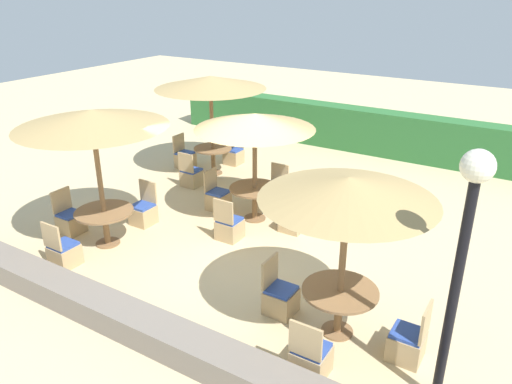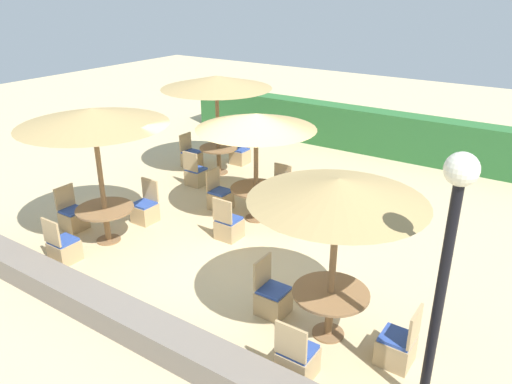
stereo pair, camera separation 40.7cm
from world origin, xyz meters
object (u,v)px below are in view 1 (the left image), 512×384
Objects in this scene: round_table_center at (255,194)px; patio_chair_front_left_south at (64,253)px; patio_chair_back_left_south at (191,176)px; round_table_back_left at (213,154)px; patio_chair_back_left_north at (234,155)px; round_table_front_right at (340,298)px; patio_chair_center_east at (293,219)px; round_table_front_left at (105,217)px; parasol_center at (255,122)px; patio_chair_front_right_west at (280,298)px; parasol_front_right at (348,189)px; patio_chair_center_west at (218,198)px; parasol_back_left at (210,83)px; lamp_post at (465,234)px; patio_chair_center_north at (276,193)px; patio_chair_front_left_north at (143,212)px; patio_chair_center_south at (229,227)px; patio_chair_front_right_south at (311,358)px; patio_chair_front_left_west at (70,221)px; parasol_front_left at (92,119)px; patio_chair_back_left_west at (185,158)px; patio_chair_front_right_east at (408,343)px.

round_table_center is 1.20× the size of patio_chair_front_left_south.
patio_chair_back_left_south is 1.00× the size of patio_chair_front_left_south.
patio_chair_back_left_north is at bearing 88.41° from round_table_back_left.
round_table_front_right is (5.54, -5.44, 0.34)m from patio_chair_back_left_north.
patio_chair_center_east is 3.83m from round_table_front_left.
parasol_center reaches higher than patio_chair_front_right_west.
round_table_back_left is 0.41× the size of parasol_front_right.
parasol_center is 2.20m from patio_chair_center_west.
parasol_back_left reaches higher than patio_chair_back_left_south.
patio_chair_front_left_south is at bearing -78.17° from patio_chair_front_right_west.
lamp_post reaches higher than patio_chair_center_north.
patio_chair_back_left_south is at bearing -78.15° from patio_chair_front_left_north.
patio_chair_center_east is 0.32× the size of parasol_back_left.
patio_chair_center_south reaches higher than round_table_center.
lamp_post is at bearing -34.53° from parasol_center.
patio_chair_back_left_north is at bearing -36.88° from patio_chair_center_north.
patio_chair_front_right_south is 6.19m from patio_chair_front_left_west.
patio_chair_center_north is 3.40m from parasol_back_left.
patio_chair_front_right_south is at bearing -49.40° from parasol_center.
patio_chair_front_right_south is 0.33× the size of parasol_front_left.
round_table_back_left is at bearing 97.07° from parasol_front_left.
round_table_center is at bearing 90.31° from patio_chair_center_west.
round_table_center is at bearing 131.17° from patio_chair_back_left_north.
lamp_post is 5.69m from parasol_center.
round_table_back_left is at bearing 92.95° from patio_chair_back_left_south.
parasol_front_left is (1.52, -4.33, 2.31)m from patio_chair_back_left_west.
patio_chair_center_south is 2.04m from patio_chair_center_north.
round_table_center is 0.44× the size of parasol_front_right.
patio_chair_front_left_west is at bearing -96.35° from round_table_back_left.
patio_chair_center_east and patio_chair_front_left_north have the same top height.
patio_chair_back_left_west is 1.00× the size of patio_chair_front_left_west.
parasol_back_left is (-2.44, 0.84, 2.22)m from patio_chair_center_north.
round_table_front_left is at bearing 178.55° from parasol_front_right.
lamp_post reaches higher than patio_chair_front_right_west.
patio_chair_front_right_east is at bearing -1.30° from parasol_front_right.
lamp_post reaches higher than parasol_center.
patio_chair_center_west is 3.54m from parasol_front_left.
patio_chair_center_north is at bearing 143.12° from patio_chair_back_left_north.
patio_chair_front_right_west is 1.00× the size of patio_chair_front_left_south.
patio_chair_center_east is 1.00× the size of patio_chair_front_left_north.
patio_chair_front_right_south is (2.15, -3.61, 0.00)m from patio_chair_center_east.
parasol_front_left is (-5.03, 0.13, 0.24)m from parasol_front_right.
patio_chair_center_north is 4.61m from parasol_front_left.
parasol_center is 3.48m from round_table_back_left.
round_table_front_right is 1.21× the size of patio_chair_front_right_south.
patio_chair_front_left_north is at bearing -168.74° from patio_chair_center_south.
parasol_back_left is (-2.46, 1.82, 0.27)m from parasol_center.
patio_chair_center_north and patio_chair_front_left_west have the same top height.
patio_chair_front_left_west is at bearing 89.13° from patio_chair_front_right_east.
patio_chair_center_east is 3.24m from patio_chair_front_left_north.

